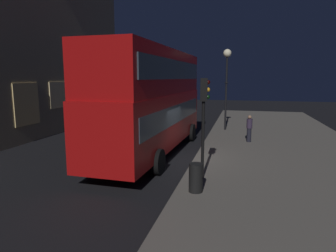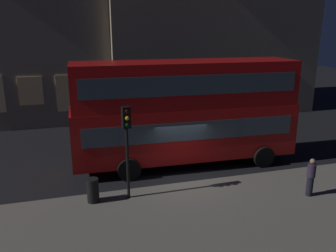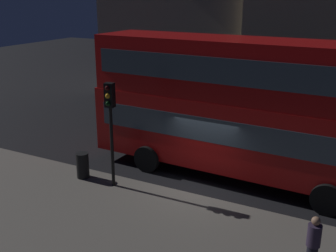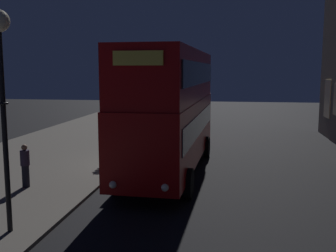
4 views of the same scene
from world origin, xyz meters
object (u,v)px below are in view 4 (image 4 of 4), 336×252
Objects in this scene: double_decker_bus at (171,104)px; litter_bin at (132,137)px; street_lamp at (1,62)px; traffic_light_near_kerb at (124,100)px; pedestrian at (25,165)px.

litter_bin is at bearing -146.20° from double_decker_bus.
street_lamp is 5.96× the size of litter_bin.
litter_bin is at bearing 178.77° from street_lamp.
traffic_light_near_kerb is at bearing -136.26° from double_decker_bus.
traffic_light_near_kerb is (-3.45, -3.08, -0.10)m from double_decker_bus.
traffic_light_near_kerb reaches higher than litter_bin.
double_decker_bus is at bearing 33.71° from traffic_light_near_kerb.
double_decker_bus is at bearing 156.90° from street_lamp.
pedestrian is at bearing -157.30° from street_lamp.
street_lamp is (11.19, -0.22, 1.79)m from traffic_light_near_kerb.
street_lamp is at bearing -21.08° from double_decker_bus.
litter_bin is (-12.62, 0.27, -4.06)m from street_lamp.
litter_bin is at bearing 169.92° from traffic_light_near_kerb.
litter_bin is at bearing 161.00° from pedestrian.
pedestrian is at bearing -50.41° from double_decker_bus.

